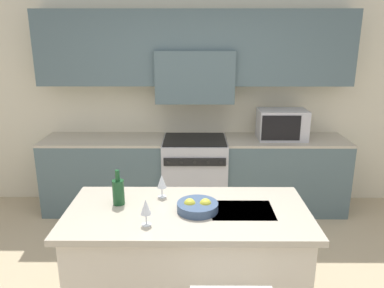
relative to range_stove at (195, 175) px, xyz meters
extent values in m
cube|color=beige|center=(0.00, 0.36, 0.89)|extent=(10.00, 0.06, 2.70)
cube|color=#4C6066|center=(0.00, 0.16, 1.52)|extent=(3.67, 0.34, 0.85)
cube|color=#4C6066|center=(0.00, 0.13, 1.19)|extent=(0.92, 0.40, 0.60)
cube|color=#4C6066|center=(-1.11, 0.02, -0.02)|extent=(1.45, 0.62, 0.89)
cube|color=#B2A893|center=(-1.11, 0.02, 0.44)|extent=(1.45, 0.62, 0.03)
cube|color=#4C6066|center=(1.11, 0.02, -0.02)|extent=(1.45, 0.62, 0.89)
cube|color=#B2A893|center=(1.11, 0.02, 0.44)|extent=(1.45, 0.62, 0.03)
cube|color=#B7B7BC|center=(0.00, 0.00, -0.01)|extent=(0.77, 0.66, 0.91)
cube|color=black|center=(0.00, 0.00, 0.45)|extent=(0.74, 0.61, 0.01)
cube|color=black|center=(0.00, -0.34, 0.28)|extent=(0.70, 0.02, 0.09)
cylinder|color=black|center=(-0.30, -0.35, 0.28)|extent=(0.04, 0.02, 0.04)
cylinder|color=black|center=(-0.15, -0.35, 0.28)|extent=(0.04, 0.02, 0.04)
cylinder|color=black|center=(0.00, -0.35, 0.28)|extent=(0.04, 0.02, 0.04)
cylinder|color=black|center=(0.15, -0.35, 0.28)|extent=(0.04, 0.02, 0.04)
cylinder|color=black|center=(0.30, -0.35, 0.28)|extent=(0.04, 0.02, 0.04)
cube|color=#B7B7BC|center=(1.04, 0.02, 0.64)|extent=(0.57, 0.36, 0.36)
cube|color=black|center=(0.99, -0.16, 0.64)|extent=(0.44, 0.01, 0.29)
cube|color=beige|center=(-0.05, -1.92, -0.02)|extent=(1.63, 0.77, 0.88)
cube|color=#B2A893|center=(-0.05, -1.92, 0.45)|extent=(1.73, 0.83, 0.04)
cube|color=#2D2D30|center=(0.33, -1.92, 0.46)|extent=(0.44, 0.32, 0.01)
cylinder|color=#B2B2B7|center=(0.33, -1.73, 0.47)|extent=(0.02, 0.02, 0.00)
cylinder|color=#194723|center=(-0.56, -1.82, 0.56)|extent=(0.09, 0.09, 0.18)
cylinder|color=#194723|center=(-0.56, -1.82, 0.69)|extent=(0.03, 0.03, 0.08)
cylinder|color=white|center=(-0.32, -2.14, 0.47)|extent=(0.06, 0.06, 0.01)
cylinder|color=white|center=(-0.32, -2.14, 0.51)|extent=(0.01, 0.01, 0.07)
cone|color=white|center=(-0.32, -2.14, 0.60)|extent=(0.07, 0.07, 0.10)
cylinder|color=white|center=(-0.25, -1.70, 0.47)|extent=(0.06, 0.06, 0.01)
cylinder|color=white|center=(-0.25, -1.70, 0.51)|extent=(0.01, 0.01, 0.07)
cone|color=white|center=(-0.25, -1.70, 0.60)|extent=(0.07, 0.07, 0.10)
cylinder|color=#384C6B|center=(0.02, -1.93, 0.50)|extent=(0.29, 0.29, 0.06)
sphere|color=gold|center=(-0.04, -1.93, 0.52)|extent=(0.08, 0.08, 0.08)
sphere|color=gold|center=(0.07, -1.93, 0.52)|extent=(0.08, 0.08, 0.08)
camera|label=1|loc=(-0.01, -4.33, 1.67)|focal=35.00mm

